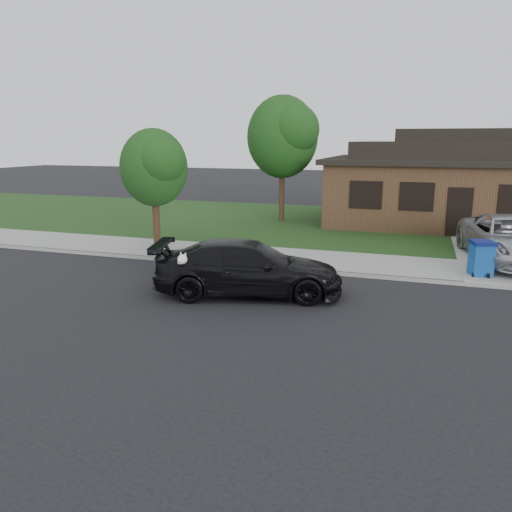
% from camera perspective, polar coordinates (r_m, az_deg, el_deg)
% --- Properties ---
extents(ground, '(120.00, 120.00, 0.00)m').
position_cam_1_polar(ground, '(13.03, 6.95, -6.08)').
color(ground, black).
rests_on(ground, ground).
extents(sidewalk, '(60.00, 3.00, 0.12)m').
position_cam_1_polar(sidewalk, '(17.75, 10.14, -0.78)').
color(sidewalk, gray).
rests_on(sidewalk, ground).
extents(curb, '(60.00, 0.12, 0.12)m').
position_cam_1_polar(curb, '(16.31, 9.38, -1.98)').
color(curb, gray).
rests_on(curb, ground).
extents(lawn, '(60.00, 13.00, 0.13)m').
position_cam_1_polar(lawn, '(25.54, 12.73, 3.35)').
color(lawn, '#193814').
rests_on(lawn, ground).
extents(driveway, '(4.50, 13.00, 0.14)m').
position_cam_1_polar(driveway, '(22.78, 27.12, 1.07)').
color(driveway, gray).
rests_on(driveway, ground).
extents(sedan, '(5.61, 3.36, 1.52)m').
position_cam_1_polar(sedan, '(13.98, -0.93, -1.38)').
color(sedan, black).
rests_on(sedan, ground).
extents(minivan, '(3.40, 5.97, 1.57)m').
position_cam_1_polar(minivan, '(19.33, 27.17, 1.73)').
color(minivan, '#B7BABF').
rests_on(minivan, driveway).
extents(recycling_bin, '(0.81, 0.81, 1.10)m').
position_cam_1_polar(recycling_bin, '(17.01, 24.35, -0.23)').
color(recycling_bin, '#0D418F').
rests_on(recycling_bin, sidewalk).
extents(house, '(12.60, 8.60, 4.65)m').
position_cam_1_polar(house, '(27.22, 21.85, 7.72)').
color(house, '#422B1C').
rests_on(house, ground).
extents(tree_0, '(3.78, 3.60, 6.34)m').
position_cam_1_polar(tree_0, '(25.84, 3.33, 13.60)').
color(tree_0, '#332114').
rests_on(tree_0, ground).
extents(tree_2, '(2.73, 2.60, 4.59)m').
position_cam_1_polar(tree_2, '(19.77, -11.42, 9.99)').
color(tree_2, '#332114').
rests_on(tree_2, ground).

